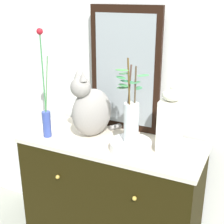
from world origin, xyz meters
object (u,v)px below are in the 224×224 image
vase_glass_clear (131,118)px  sideboard (112,200)px  mirror_leaning (125,71)px  vase_slim_green (46,112)px  jar_lidded_porcelain (170,122)px  cat_sitting (91,109)px  bowl_porcelain (131,146)px

vase_glass_clear → sideboard: bearing=154.4°
mirror_leaning → vase_slim_green: bearing=-139.8°
vase_slim_green → jar_lidded_porcelain: (0.71, 0.14, 0.02)m
cat_sitting → jar_lidded_porcelain: 0.48m
sideboard → jar_lidded_porcelain: (0.33, 0.02, 0.58)m
jar_lidded_porcelain → cat_sitting: bearing=-179.1°
bowl_porcelain → vase_glass_clear: (-0.00, -0.00, 0.16)m
bowl_porcelain → jar_lidded_porcelain: 0.25m
mirror_leaning → vase_slim_green: mirror_leaning is taller
cat_sitting → sideboard: bearing=-6.3°
jar_lidded_porcelain → vase_glass_clear: bearing=-153.5°
sideboard → mirror_leaning: bearing=92.7°
bowl_porcelain → vase_glass_clear: vase_glass_clear is taller
sideboard → bowl_porcelain: bearing=-25.3°
vase_slim_green → bowl_porcelain: vase_slim_green is taller
bowl_porcelain → jar_lidded_porcelain: (0.19, 0.09, 0.14)m
sideboard → vase_slim_green: vase_slim_green is taller
bowl_porcelain → vase_glass_clear: size_ratio=0.50×
sideboard → vase_glass_clear: 0.63m
vase_slim_green → vase_glass_clear: 0.53m
jar_lidded_porcelain → mirror_leaning: bearing=152.7°
mirror_leaning → bowl_porcelain: 0.47m
cat_sitting → vase_slim_green: bearing=-151.2°
vase_glass_clear → jar_lidded_porcelain: (0.19, 0.09, -0.02)m
bowl_porcelain → jar_lidded_porcelain: jar_lidded_porcelain is taller
mirror_leaning → jar_lidded_porcelain: bearing=-27.3°
sideboard → jar_lidded_porcelain: size_ratio=2.88×
mirror_leaning → cat_sitting: bearing=-126.5°
cat_sitting → vase_slim_green: vase_slim_green is taller
sideboard → vase_slim_green: (-0.38, -0.11, 0.57)m
mirror_leaning → vase_glass_clear: size_ratio=1.66×
sideboard → vase_slim_green: size_ratio=1.69×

